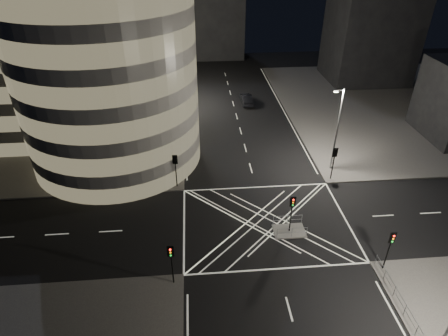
{
  "coord_description": "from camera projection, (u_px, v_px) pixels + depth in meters",
  "views": [
    {
      "loc": [
        -6.49,
        -27.71,
        24.3
      ],
      "look_at": [
        -3.63,
        5.61,
        3.0
      ],
      "focal_mm": 30.0,
      "sensor_mm": 36.0,
      "label": 1
    }
  ],
  "objects": [
    {
      "name": "traffic_signal_fr",
      "position": [
        334.0,
        158.0,
        41.6
      ],
      "size": [
        0.55,
        0.22,
        4.0
      ],
      "color": "black",
      "rests_on": "sidewalk_far_right"
    },
    {
      "name": "sedan",
      "position": [
        246.0,
        99.0,
        61.7
      ],
      "size": [
        1.8,
        4.8,
        1.57
      ],
      "primitive_type": "imported",
      "rotation": [
        0.0,
        0.0,
        3.17
      ],
      "color": "black",
      "rests_on": "ground"
    },
    {
      "name": "traffic_signal_nr",
      "position": [
        390.0,
        244.0,
        30.17
      ],
      "size": [
        0.55,
        0.22,
        4.0
      ],
      "color": "black",
      "rests_on": "sidewalk_near_right"
    },
    {
      "name": "traffic_signal_island",
      "position": [
        292.0,
        208.0,
        34.13
      ],
      "size": [
        0.55,
        0.22,
        4.0
      ],
      "color": "black",
      "rests_on": "central_island"
    },
    {
      "name": "ground",
      "position": [
        266.0,
        222.0,
        36.81
      ],
      "size": [
        120.0,
        120.0,
        0.0
      ],
      "primitive_type": "plane",
      "color": "black",
      "rests_on": "ground"
    },
    {
      "name": "street_lamp_left_far",
      "position": [
        174.0,
        73.0,
        58.37
      ],
      "size": [
        1.25,
        0.25,
        10.0
      ],
      "color": "slate",
      "rests_on": "sidewalk_far_left"
    },
    {
      "name": "office_block_rear",
      "position": [
        100.0,
        20.0,
        64.53
      ],
      "size": [
        24.0,
        16.0,
        22.0
      ],
      "primitive_type": "cube",
      "color": "gray",
      "rests_on": "sidewalk_far_left"
    },
    {
      "name": "tree_b",
      "position": [
        162.0,
        118.0,
        46.1
      ],
      "size": [
        4.72,
        4.72,
        7.33
      ],
      "color": "black",
      "rests_on": "sidewalk_far_left"
    },
    {
      "name": "sidewalk_far_right",
      "position": [
        410.0,
        104.0,
        61.56
      ],
      "size": [
        42.0,
        42.0,
        0.15
      ],
      "primitive_type": "cube",
      "color": "#4E4B49",
      "rests_on": "ground"
    },
    {
      "name": "traffic_signal_nl",
      "position": [
        171.0,
        258.0,
        28.9
      ],
      "size": [
        0.55,
        0.22,
        4.0
      ],
      "color": "black",
      "rests_on": "sidewalk_near_left"
    },
    {
      "name": "railing_island_south",
      "position": [
        292.0,
        232.0,
        34.56
      ],
      "size": [
        2.8,
        0.06,
        1.1
      ],
      "primitive_type": "cube",
      "color": "slate",
      "rests_on": "central_island"
    },
    {
      "name": "central_island",
      "position": [
        289.0,
        231.0,
        35.65
      ],
      "size": [
        3.0,
        2.0,
        0.15
      ],
      "primitive_type": "cube",
      "color": "slate",
      "rests_on": "ground"
    },
    {
      "name": "tree_e",
      "position": [
        168.0,
        74.0,
        61.46
      ],
      "size": [
        4.23,
        4.23,
        6.62
      ],
      "color": "black",
      "rests_on": "sidewalk_far_left"
    },
    {
      "name": "railing_island_north",
      "position": [
        288.0,
        220.0,
        36.07
      ],
      "size": [
        2.8,
        0.06,
        1.1
      ],
      "primitive_type": "cube",
      "color": "slate",
      "rests_on": "central_island"
    },
    {
      "name": "sidewalk_far_left",
      "position": [
        48.0,
        117.0,
        57.37
      ],
      "size": [
        42.0,
        42.0,
        0.15
      ],
      "primitive_type": "cube",
      "color": "#4E4B49",
      "rests_on": "ground"
    },
    {
      "name": "traffic_signal_fl",
      "position": [
        175.0,
        165.0,
        40.33
      ],
      "size": [
        0.55,
        0.22,
        4.0
      ],
      "color": "black",
      "rests_on": "sidewalk_far_left"
    },
    {
      "name": "building_right_far",
      "position": [
        370.0,
        38.0,
        68.2
      ],
      "size": [
        14.0,
        12.0,
        15.0
      ],
      "primitive_type": "cube",
      "color": "black",
      "rests_on": "sidewalk_far_right"
    },
    {
      "name": "street_lamp_right_far",
      "position": [
        337.0,
        128.0,
        42.08
      ],
      "size": [
        1.25,
        0.25,
        10.0
      ],
      "color": "slate",
      "rests_on": "sidewalk_far_right"
    },
    {
      "name": "office_tower_curved",
      "position": [
        71.0,
        47.0,
        44.26
      ],
      "size": [
        30.0,
        29.0,
        27.2
      ],
      "color": "gray",
      "rests_on": "sidewalk_far_left"
    },
    {
      "name": "street_lamp_left_near",
      "position": [
        169.0,
        122.0,
        43.24
      ],
      "size": [
        1.25,
        0.25,
        10.0
      ],
      "color": "slate",
      "rests_on": "sidewalk_far_left"
    },
    {
      "name": "tree_c",
      "position": [
        165.0,
        101.0,
        51.28
      ],
      "size": [
        4.83,
        4.83,
        7.14
      ],
      "color": "black",
      "rests_on": "sidewalk_far_left"
    },
    {
      "name": "railing_near_right",
      "position": [
        411.0,
        320.0,
        26.82
      ],
      "size": [
        0.06,
        11.7,
        1.1
      ],
      "primitive_type": "cube",
      "color": "slate",
      "rests_on": "sidewalk_near_right"
    },
    {
      "name": "tree_d",
      "position": [
        166.0,
        83.0,
        56.09
      ],
      "size": [
        4.28,
        4.28,
        7.27
      ],
      "color": "black",
      "rests_on": "sidewalk_far_left"
    },
    {
      "name": "building_far_end",
      "position": [
        201.0,
        14.0,
        80.44
      ],
      "size": [
        18.0,
        8.0,
        18.0
      ],
      "primitive_type": "cube",
      "color": "black",
      "rests_on": "ground"
    },
    {
      "name": "tree_a",
      "position": [
        160.0,
        145.0,
        41.35
      ],
      "size": [
        4.52,
        4.52,
        6.67
      ],
      "color": "black",
      "rests_on": "sidewalk_far_left"
    }
  ]
}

